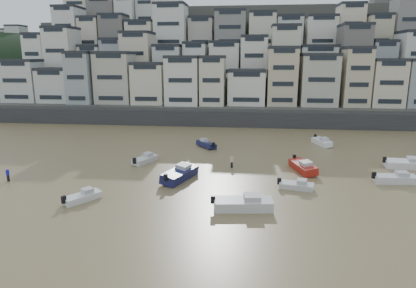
# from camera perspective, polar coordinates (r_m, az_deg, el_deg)

# --- Properties ---
(harbor_wall) EXTENTS (140.00, 3.00, 3.50)m
(harbor_wall) POSITION_cam_1_polar(r_m,az_deg,el_deg) (83.34, 4.79, 3.89)
(harbor_wall) COLOR #38383A
(harbor_wall) RESTS_ON ground
(hillside) EXTENTS (141.04, 66.00, 50.00)m
(hillside) POSITION_cam_1_polar(r_m,az_deg,el_deg) (122.10, 7.79, 12.06)
(hillside) COLOR #4C4C47
(hillside) RESTS_ON ground
(headland) EXTENTS (216.00, 135.00, 53.33)m
(headland) POSITION_cam_1_polar(r_m,az_deg,el_deg) (186.91, -28.81, 6.92)
(headland) COLOR black
(headland) RESTS_ON ground
(boat_a) EXTENTS (6.72, 2.93, 1.77)m
(boat_a) POSITION_cam_1_polar(r_m,az_deg,el_deg) (38.03, 5.45, -8.88)
(boat_a) COLOR silver
(boat_a) RESTS_ON ground
(boat_b) EXTENTS (4.49, 2.36, 1.17)m
(boat_b) POSITION_cam_1_polar(r_m,az_deg,el_deg) (44.88, 13.47, -6.11)
(boat_b) COLOR silver
(boat_b) RESTS_ON ground
(boat_c) EXTENTS (4.52, 7.36, 1.91)m
(boat_c) POSITION_cam_1_polar(r_m,az_deg,el_deg) (47.05, -4.36, -4.39)
(boat_c) COLOR #161846
(boat_c) RESTS_ON ground
(boat_d) EXTENTS (5.65, 2.18, 1.51)m
(boat_d) POSITION_cam_1_polar(r_m,az_deg,el_deg) (51.31, 26.88, -4.56)
(boat_d) COLOR silver
(boat_d) RESTS_ON ground
(boat_e) EXTENTS (3.78, 6.63, 1.72)m
(boat_e) POSITION_cam_1_polar(r_m,az_deg,el_deg) (51.98, 14.40, -3.18)
(boat_e) COLOR #A01C13
(boat_e) RESTS_ON ground
(boat_f) EXTENTS (3.42, 5.13, 1.34)m
(boat_f) POSITION_cam_1_polar(r_m,az_deg,el_deg) (55.17, -9.65, -2.21)
(boat_f) COLOR silver
(boat_f) RESTS_ON ground
(boat_g) EXTENTS (6.33, 2.37, 1.70)m
(boat_g) POSITION_cam_1_polar(r_m,az_deg,el_deg) (58.57, 28.26, -2.54)
(boat_g) COLOR white
(boat_g) RESTS_ON ground
(boat_h) EXTENTS (4.38, 4.98, 1.37)m
(boat_h) POSITION_cam_1_polar(r_m,az_deg,el_deg) (63.84, -0.28, 0.10)
(boat_h) COLOR #151842
(boat_h) RESTS_ON ground
(boat_i) EXTENTS (3.33, 5.78, 1.50)m
(boat_i) POSITION_cam_1_polar(r_m,az_deg,el_deg) (68.45, 17.12, 0.46)
(boat_i) COLOR white
(boat_i) RESTS_ON ground
(boat_j) EXTENTS (3.77, 4.49, 1.22)m
(boat_j) POSITION_cam_1_polar(r_m,az_deg,el_deg) (42.45, -18.75, -7.55)
(boat_j) COLOR white
(boat_j) RESTS_ON ground
(person_blue) EXTENTS (0.44, 0.44, 1.74)m
(person_blue) POSITION_cam_1_polar(r_m,az_deg,el_deg) (52.68, -28.43, -4.16)
(person_blue) COLOR #1E19C2
(person_blue) RESTS_ON ground
(person_pink) EXTENTS (0.44, 0.44, 1.74)m
(person_pink) POSITION_cam_1_polar(r_m,az_deg,el_deg) (52.11, 3.68, -2.73)
(person_pink) COLOR #F1ACAA
(person_pink) RESTS_ON ground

